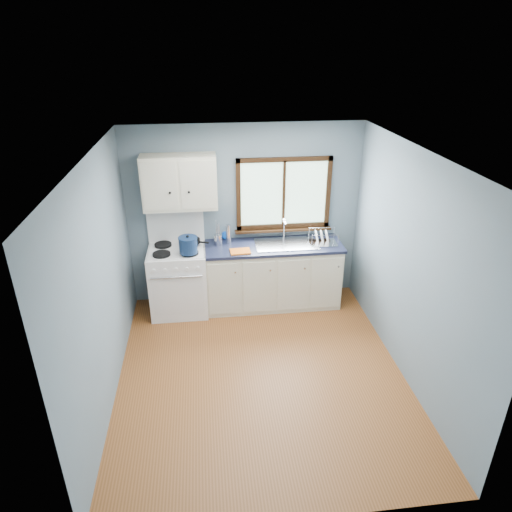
{
  "coord_description": "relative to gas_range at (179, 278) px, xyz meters",
  "views": [
    {
      "loc": [
        -0.54,
        -4.11,
        3.46
      ],
      "look_at": [
        0.05,
        0.9,
        1.05
      ],
      "focal_mm": 32.0,
      "sensor_mm": 36.0,
      "label": 1
    }
  ],
  "objects": [
    {
      "name": "sink",
      "position": [
        1.49,
        0.02,
        0.37
      ],
      "size": [
        0.84,
        0.46,
        0.44
      ],
      "color": "silver",
      "rests_on": "countertop"
    },
    {
      "name": "skillet",
      "position": [
        0.19,
        0.13,
        0.49
      ],
      "size": [
        0.42,
        0.33,
        0.05
      ],
      "rotation": [
        0.0,
        0.0,
        -0.35
      ],
      "color": "black",
      "rests_on": "gas_range"
    },
    {
      "name": "upper_cabinets",
      "position": [
        0.1,
        0.15,
        1.31
      ],
      "size": [
        0.95,
        0.35,
        0.7
      ],
      "color": "beige",
      "rests_on": "wall_back"
    },
    {
      "name": "wall_back",
      "position": [
        0.95,
        0.34,
        0.76
      ],
      "size": [
        3.2,
        0.02,
        2.5
      ],
      "primitive_type": "cube",
      "color": "slate",
      "rests_on": "ground"
    },
    {
      "name": "wall_left",
      "position": [
        -0.66,
        -1.47,
        0.76
      ],
      "size": [
        0.02,
        3.6,
        2.5
      ],
      "primitive_type": "cube",
      "color": "slate",
      "rests_on": "ground"
    },
    {
      "name": "countertop",
      "position": [
        1.31,
        0.02,
        0.41
      ],
      "size": [
        1.89,
        0.64,
        0.04
      ],
      "primitive_type": "cube",
      "color": "black",
      "rests_on": "base_cabinets"
    },
    {
      "name": "stockpot",
      "position": [
        0.17,
        -0.17,
        0.57
      ],
      "size": [
        0.3,
        0.3,
        0.24
      ],
      "rotation": [
        0.0,
        0.0,
        0.23
      ],
      "color": "#112548",
      "rests_on": "gas_range"
    },
    {
      "name": "window",
      "position": [
        1.48,
        0.3,
        0.98
      ],
      "size": [
        1.36,
        0.1,
        1.03
      ],
      "color": "#9EC6A8",
      "rests_on": "wall_back"
    },
    {
      "name": "dish_towel",
      "position": [
        0.84,
        -0.16,
        0.44
      ],
      "size": [
        0.27,
        0.2,
        0.02
      ],
      "primitive_type": "cube",
      "rotation": [
        0.0,
        0.0,
        0.05
      ],
      "color": "orange",
      "rests_on": "countertop"
    },
    {
      "name": "wall_right",
      "position": [
        2.56,
        -1.47,
        0.76
      ],
      "size": [
        0.02,
        3.6,
        2.5
      ],
      "primitive_type": "cube",
      "color": "slate",
      "rests_on": "ground"
    },
    {
      "name": "floor",
      "position": [
        0.95,
        -1.47,
        -0.5
      ],
      "size": [
        3.2,
        3.6,
        0.02
      ],
      "primitive_type": "cube",
      "color": "brown",
      "rests_on": "ground"
    },
    {
      "name": "dish_rack",
      "position": [
        1.98,
        -0.01,
        0.48
      ],
      "size": [
        0.39,
        0.31,
        0.19
      ],
      "rotation": [
        0.0,
        0.0,
        -0.07
      ],
      "color": "silver",
      "rests_on": "countertop"
    },
    {
      "name": "wall_front",
      "position": [
        0.95,
        -3.28,
        0.76
      ],
      "size": [
        3.2,
        0.02,
        2.5
      ],
      "primitive_type": "cube",
      "color": "slate",
      "rests_on": "ground"
    },
    {
      "name": "thermos",
      "position": [
        0.71,
        0.15,
        0.56
      ],
      "size": [
        0.07,
        0.07,
        0.27
      ],
      "primitive_type": "cylinder",
      "rotation": [
        0.0,
        0.0,
        0.19
      ],
      "color": "silver",
      "rests_on": "countertop"
    },
    {
      "name": "gas_range",
      "position": [
        0.0,
        0.0,
        0.0
      ],
      "size": [
        0.76,
        0.69,
        1.36
      ],
      "color": "white",
      "rests_on": "floor"
    },
    {
      "name": "utensil_crock",
      "position": [
        0.57,
        0.13,
        0.5
      ],
      "size": [
        0.13,
        0.13,
        0.36
      ],
      "rotation": [
        0.0,
        0.0,
        0.13
      ],
      "color": "silver",
      "rests_on": "countertop"
    },
    {
      "name": "soap_bottle",
      "position": [
        0.68,
        0.27,
        0.56
      ],
      "size": [
        0.12,
        0.12,
        0.28
      ],
      "primitive_type": "imported",
      "rotation": [
        0.0,
        0.0,
        0.18
      ],
      "color": "blue",
      "rests_on": "countertop"
    },
    {
      "name": "base_cabinets",
      "position": [
        1.31,
        0.02,
        -0.08
      ],
      "size": [
        1.85,
        0.6,
        0.88
      ],
      "color": "beige",
      "rests_on": "floor"
    },
    {
      "name": "ceiling",
      "position": [
        0.95,
        -1.47,
        2.02
      ],
      "size": [
        3.2,
        3.6,
        0.02
      ],
      "primitive_type": "cube",
      "color": "white",
      "rests_on": "wall_back"
    }
  ]
}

